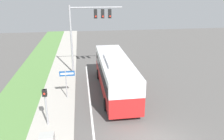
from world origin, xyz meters
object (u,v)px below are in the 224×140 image
at_px(signal_gantry, 88,25).
at_px(pedestrian_signal, 45,101).
at_px(bus, 115,72).
at_px(street_sign, 67,79).

bearing_deg(signal_gantry, pedestrian_signal, -108.03).
bearing_deg(bus, pedestrian_signal, -137.88).
distance_m(bus, pedestrian_signal, 6.98).
bearing_deg(street_sign, bus, 11.53).
xyz_separation_m(signal_gantry, street_sign, (-2.05, -5.88, -3.44)).
xyz_separation_m(signal_gantry, pedestrian_signal, (-3.17, -9.74, -3.34)).
relative_size(signal_gantry, street_sign, 2.90).
bearing_deg(pedestrian_signal, bus, 42.12).
distance_m(pedestrian_signal, street_sign, 4.01).
relative_size(pedestrian_signal, street_sign, 1.07).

